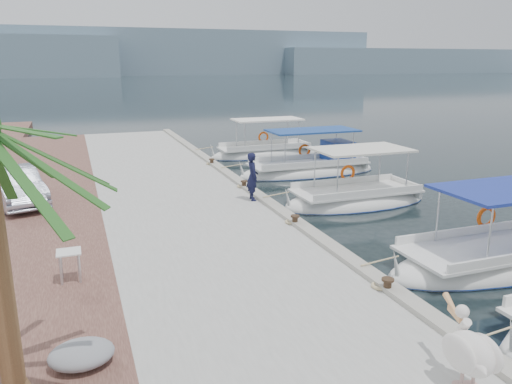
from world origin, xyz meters
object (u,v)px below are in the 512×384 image
fishing_caique_b (507,260)px  fishing_caique_e (265,154)px  fishing_caique_c (355,201)px  fisherman (252,176)px  pelican (470,351)px  parked_car (17,186)px  fishing_caique_d (310,170)px

fishing_caique_b → fishing_caique_e: size_ratio=1.15×
fishing_caique_c → fisherman: 4.44m
pelican → parked_car: parked_car is taller
fishing_caique_d → fisherman: bearing=-133.2°
fishing_caique_c → fishing_caique_d: (0.74, 5.59, 0.06)m
fishing_caique_b → fisherman: (-5.03, 7.08, 1.27)m
fishing_caique_d → fisherman: 7.37m
fishing_caique_b → fisherman: size_ratio=4.31×
fishing_caique_e → pelican: bearing=-102.8°
fishing_caique_d → fishing_caique_e: size_ratio=1.10×
pelican → fisherman: size_ratio=0.87×
fishing_caique_b → fishing_caique_e: bearing=91.6°
fisherman → parked_car: fisherman is taller
fishing_caique_c → pelican: fishing_caique_c is taller
fishing_caique_c → pelican: size_ratio=3.93×
fishing_caique_b → pelican: 7.17m
pelican → parked_car: 15.90m
fishing_caique_b → fishing_caique_c: 6.83m
pelican → fishing_caique_c: bearing=67.1°
fishing_caique_d → parked_car: size_ratio=1.82×
fishing_caique_c → pelican: 12.24m
fishing_caique_b → fishing_caique_d: 12.38m
fishing_caique_c → fishing_caique_e: same height
fishing_caique_d → fisherman: size_ratio=4.13×
fishing_caique_c → fishing_caique_e: 10.86m
fishing_caique_b → parked_car: fishing_caique_b is taller
fishing_caique_e → pelican: (-5.04, -22.09, 1.00)m
parked_car → fishing_caique_d: bearing=-3.7°
fishing_caique_c → pelican: (-4.74, -11.24, 1.00)m
fishing_caique_b → parked_car: size_ratio=1.90×
fishing_caique_d → fishing_caique_b: bearing=-89.8°
fishing_caique_e → pelican: 22.68m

